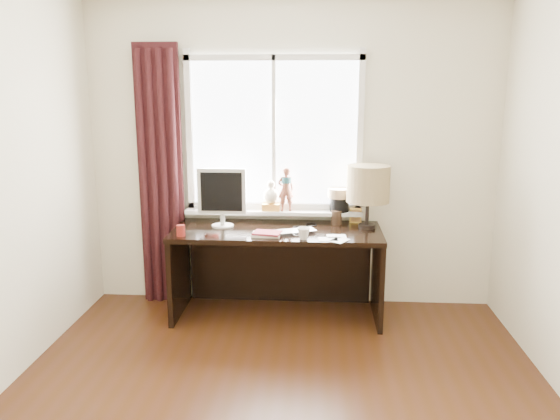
# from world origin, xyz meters

# --- Properties ---
(wall_back) EXTENTS (3.50, 0.00, 2.60)m
(wall_back) POSITION_xyz_m (0.00, 2.00, 1.30)
(wall_back) COLOR beige
(wall_back) RESTS_ON ground
(laptop) EXTENTS (0.39, 0.32, 0.03)m
(laptop) POSITION_xyz_m (0.05, 1.53, 0.76)
(laptop) COLOR silver
(laptop) RESTS_ON desk
(mug) EXTENTS (0.13, 0.12, 0.10)m
(mug) POSITION_xyz_m (0.12, 1.35, 0.80)
(mug) COLOR white
(mug) RESTS_ON desk
(red_cup) EXTENTS (0.07, 0.07, 0.09)m
(red_cup) POSITION_xyz_m (-0.84, 1.38, 0.79)
(red_cup) COLOR maroon
(red_cup) RESTS_ON desk
(window) EXTENTS (1.52, 0.20, 1.40)m
(window) POSITION_xyz_m (-0.13, 1.95, 1.31)
(window) COLOR white
(window) RESTS_ON ground
(curtain) EXTENTS (0.38, 0.09, 2.25)m
(curtain) POSITION_xyz_m (-1.13, 1.91, 1.12)
(curtain) COLOR black
(curtain) RESTS_ON floor
(desk) EXTENTS (1.70, 0.70, 0.75)m
(desk) POSITION_xyz_m (-0.10, 1.73, 0.51)
(desk) COLOR black
(desk) RESTS_ON floor
(monitor) EXTENTS (0.40, 0.18, 0.49)m
(monitor) POSITION_xyz_m (-0.56, 1.69, 1.03)
(monitor) COLOR beige
(monitor) RESTS_ON desk
(notebook_stack) EXTENTS (0.24, 0.19, 0.03)m
(notebook_stack) POSITION_xyz_m (-0.17, 1.43, 0.77)
(notebook_stack) COLOR beige
(notebook_stack) RESTS_ON desk
(brush_holder) EXTENTS (0.09, 0.09, 0.25)m
(brush_holder) POSITION_xyz_m (0.39, 1.84, 0.81)
(brush_holder) COLOR black
(brush_holder) RESTS_ON desk
(icon_frame) EXTENTS (0.10, 0.04, 0.13)m
(icon_frame) POSITION_xyz_m (0.55, 1.90, 0.81)
(icon_frame) COLOR gold
(icon_frame) RESTS_ON desk
(table_lamp) EXTENTS (0.35, 0.35, 0.52)m
(table_lamp) POSITION_xyz_m (0.64, 1.74, 1.11)
(table_lamp) COLOR black
(table_lamp) RESTS_ON desk
(loose_papers) EXTENTS (0.25, 0.27, 0.00)m
(loose_papers) POSITION_xyz_m (0.36, 1.38, 0.75)
(loose_papers) COLOR white
(loose_papers) RESTS_ON desk
(desk_cables) EXTENTS (0.24, 0.39, 0.01)m
(desk_cables) POSITION_xyz_m (0.11, 1.65, 0.75)
(desk_cables) COLOR black
(desk_cables) RESTS_ON desk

